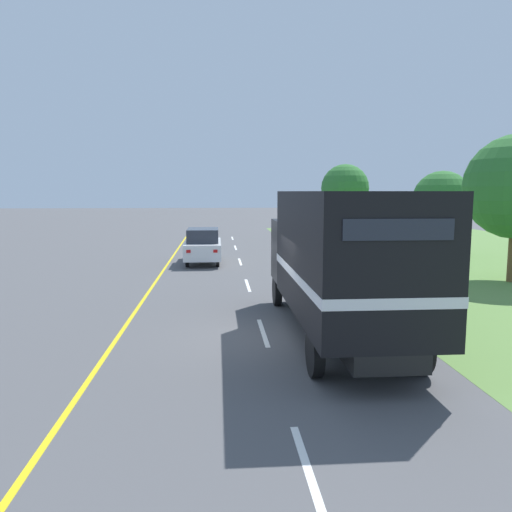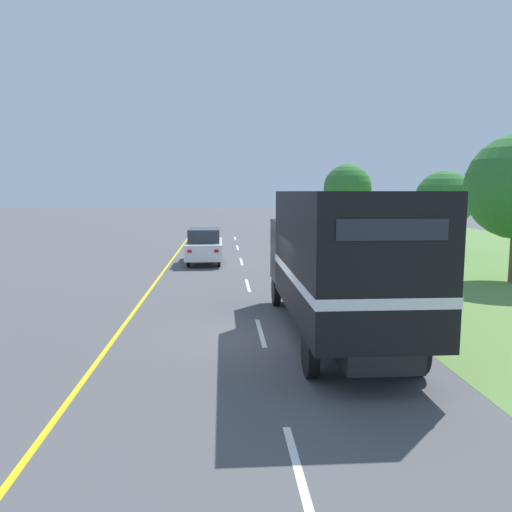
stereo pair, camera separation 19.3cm
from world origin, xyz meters
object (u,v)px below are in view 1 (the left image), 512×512
at_px(horse_trailer_truck, 340,258).
at_px(delineator_post, 406,304).
at_px(lead_car_white, 203,245).
at_px(roadside_tree_far, 345,188).
at_px(highway_sign, 420,251).
at_px(roadside_tree_mid, 442,200).

xyz_separation_m(horse_trailer_truck, delineator_post, (2.29, 1.42, -1.53)).
relative_size(lead_car_white, roadside_tree_far, 0.77).
height_order(roadside_tree_far, delineator_post, roadside_tree_far).
relative_size(horse_trailer_truck, delineator_post, 8.90).
distance_m(highway_sign, delineator_post, 3.34).
xyz_separation_m(horse_trailer_truck, highway_sign, (3.77, 4.17, -0.36)).
bearing_deg(roadside_tree_mid, roadside_tree_far, 120.04).
xyz_separation_m(highway_sign, roadside_tree_mid, (6.00, 11.55, 1.48)).
height_order(horse_trailer_truck, lead_car_white, horse_trailer_truck).
bearing_deg(lead_car_white, delineator_post, -63.66).
xyz_separation_m(lead_car_white, highway_sign, (7.49, -9.39, 0.76)).
distance_m(horse_trailer_truck, delineator_post, 3.10).
xyz_separation_m(horse_trailer_truck, roadside_tree_mid, (9.77, 15.73, 1.12)).
bearing_deg(roadside_tree_far, highway_sign, -96.59).
distance_m(roadside_tree_mid, roadside_tree_far, 7.80).
bearing_deg(delineator_post, horse_trailer_truck, -148.13).
bearing_deg(horse_trailer_truck, highway_sign, 47.90).
bearing_deg(highway_sign, delineator_post, -118.33).
bearing_deg(highway_sign, roadside_tree_far, 83.41).
height_order(lead_car_white, roadside_tree_far, roadside_tree_far).
relative_size(horse_trailer_truck, roadside_tree_far, 1.53).
xyz_separation_m(highway_sign, roadside_tree_far, (2.11, 18.28, 2.20)).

